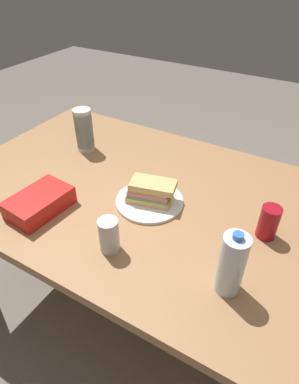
% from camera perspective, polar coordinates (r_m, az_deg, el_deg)
% --- Properties ---
extents(ground_plane, '(8.00, 8.00, 0.00)m').
position_cam_1_polar(ground_plane, '(1.84, 0.74, -19.07)').
color(ground_plane, '#70665B').
extents(dining_table, '(1.73, 1.02, 0.74)m').
position_cam_1_polar(dining_table, '(1.34, 0.96, -3.41)').
color(dining_table, '#9E7047').
rests_on(dining_table, ground_plane).
extents(paper_plate, '(0.26, 0.26, 0.01)m').
position_cam_1_polar(paper_plate, '(1.25, 0.00, -1.59)').
color(paper_plate, white).
rests_on(paper_plate, dining_table).
extents(sandwich, '(0.20, 0.14, 0.08)m').
position_cam_1_polar(sandwich, '(1.23, 0.19, 0.13)').
color(sandwich, '#DBB26B').
rests_on(sandwich, paper_plate).
extents(soda_can_red, '(0.07, 0.07, 0.12)m').
position_cam_1_polar(soda_can_red, '(1.15, 20.17, -5.10)').
color(soda_can_red, maroon).
rests_on(soda_can_red, dining_table).
extents(chip_bag, '(0.17, 0.24, 0.07)m').
position_cam_1_polar(chip_bag, '(1.27, -18.78, -1.77)').
color(chip_bag, red).
rests_on(chip_bag, dining_table).
extents(water_bottle_tall, '(0.07, 0.07, 0.22)m').
position_cam_1_polar(water_bottle_tall, '(0.93, 14.24, -12.23)').
color(water_bottle_tall, silver).
rests_on(water_bottle_tall, dining_table).
extents(plastic_cup_stack, '(0.08, 0.08, 0.20)m').
position_cam_1_polar(plastic_cup_stack, '(1.58, -11.43, 10.65)').
color(plastic_cup_stack, silver).
rests_on(plastic_cup_stack, dining_table).
extents(soda_can_silver, '(0.07, 0.07, 0.12)m').
position_cam_1_polar(soda_can_silver, '(1.05, -7.13, -7.57)').
color(soda_can_silver, silver).
rests_on(soda_can_silver, dining_table).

